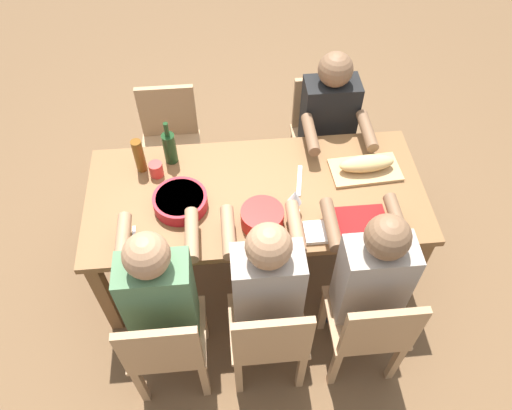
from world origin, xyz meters
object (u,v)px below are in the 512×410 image
at_px(chair_near_right, 171,140).
at_px(wine_glass, 295,198).
at_px(chair_near_left, 321,130).
at_px(cutting_board, 365,170).
at_px(chair_far_center, 269,336).
at_px(wine_bottle, 170,147).
at_px(chair_far_right, 166,345).
at_px(beer_bottle, 139,156).
at_px(diner_far_right, 161,292).
at_px(napkin_stack, 318,232).
at_px(cup_near_right, 156,169).
at_px(diner_far_left, 369,275).
at_px(serving_bowl_greens, 180,201).
at_px(chair_far_left, 370,328).
at_px(serving_bowl_pasta, 262,217).
at_px(dining_table, 256,202).
at_px(diner_far_center, 266,284).
at_px(bread_loaf, 367,164).
at_px(diner_near_left, 329,125).

distance_m(chair_near_right, wine_glass, 1.20).
xyz_separation_m(chair_near_left, cutting_board, (-0.12, 0.64, 0.27)).
distance_m(chair_far_center, wine_bottle, 1.20).
relative_size(chair_far_right, beer_bottle, 3.86).
relative_size(diner_far_right, wine_bottle, 4.14).
distance_m(beer_bottle, napkin_stack, 1.09).
relative_size(cup_near_right, napkin_stack, 0.63).
relative_size(diner_far_left, cutting_board, 3.00).
height_order(chair_far_right, wine_bottle, wine_bottle).
distance_m(diner_far_right, serving_bowl_greens, 0.52).
bearing_deg(chair_far_left, serving_bowl_pasta, -45.90).
distance_m(dining_table, diner_far_center, 0.56).
bearing_deg(serving_bowl_greens, serving_bowl_pasta, 159.51).
bearing_deg(chair_far_right, chair_far_center, 180.00).
xyz_separation_m(chair_far_center, chair_far_left, (-0.52, 0.00, 0.00)).
relative_size(diner_far_left, chair_near_left, 1.41).
bearing_deg(chair_far_center, bread_loaf, -127.26).
xyz_separation_m(diner_far_center, serving_bowl_greens, (0.42, -0.50, 0.09)).
bearing_deg(diner_near_left, dining_table, 46.92).
distance_m(dining_table, bread_loaf, 0.67).
bearing_deg(serving_bowl_pasta, beer_bottle, -34.85).
height_order(diner_near_left, napkin_stack, diner_near_left).
bearing_deg(chair_far_right, diner_near_left, -128.78).
bearing_deg(cutting_board, serving_bowl_pasta, 26.97).
distance_m(chair_far_left, beer_bottle, 1.57).
height_order(chair_near_right, chair_near_left, same).
distance_m(chair_far_right, serving_bowl_greens, 0.76).
distance_m(diner_near_left, cup_near_right, 1.15).
bearing_deg(diner_near_left, wine_glass, 64.91).
height_order(diner_far_center, chair_near_left, diner_far_center).
bearing_deg(cutting_board, napkin_stack, 49.85).
relative_size(chair_near_right, bread_loaf, 2.66).
height_order(chair_far_center, chair_far_left, same).
xyz_separation_m(chair_far_left, diner_far_left, (0.00, -0.18, 0.21)).
bearing_deg(chair_far_center, wine_bottle, -65.53).
height_order(chair_near_right, wine_bottle, wine_bottle).
bearing_deg(diner_far_right, serving_bowl_pasta, -147.41).
distance_m(wine_glass, cup_near_right, 0.82).
xyz_separation_m(dining_table, diner_far_right, (0.52, 0.56, 0.04)).
relative_size(chair_far_left, bread_loaf, 2.66).
bearing_deg(napkin_stack, chair_near_left, -102.19).
relative_size(diner_far_center, cup_near_right, 13.69).
bearing_deg(diner_far_right, wine_bottle, -93.39).
distance_m(chair_far_center, chair_far_right, 0.52).
bearing_deg(chair_near_left, dining_table, 54.85).
height_order(chair_far_right, chair_near_left, same).
bearing_deg(beer_bottle, wine_bottle, -162.27).
xyz_separation_m(serving_bowl_pasta, cup_near_right, (0.57, -0.40, -0.01)).
xyz_separation_m(chair_far_right, serving_bowl_pasta, (-0.54, -0.53, 0.32)).
distance_m(diner_far_right, napkin_stack, 0.86).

